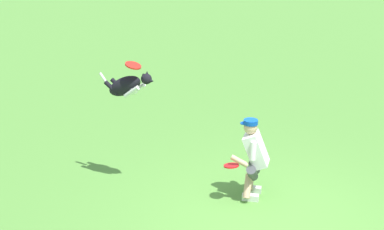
% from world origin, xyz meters
% --- Properties ---
extents(ground_plane, '(60.00, 60.00, 0.00)m').
position_xyz_m(ground_plane, '(0.00, 0.00, 0.00)').
color(ground_plane, '#55903C').
extents(person, '(0.59, 0.65, 1.29)m').
position_xyz_m(person, '(0.27, -0.73, 0.70)').
color(person, silver).
rests_on(person, ground_plane).
extents(dog, '(1.02, 0.47, 0.55)m').
position_xyz_m(dog, '(2.32, -0.86, 1.68)').
color(dog, black).
extents(frisbee_flying, '(0.34, 0.35, 0.13)m').
position_xyz_m(frisbee_flying, '(2.18, -0.76, 2.04)').
color(frisbee_flying, red).
extents(frisbee_held, '(0.34, 0.34, 0.06)m').
position_xyz_m(frisbee_held, '(0.59, -0.50, 0.61)').
color(frisbee_held, red).
rests_on(frisbee_held, person).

